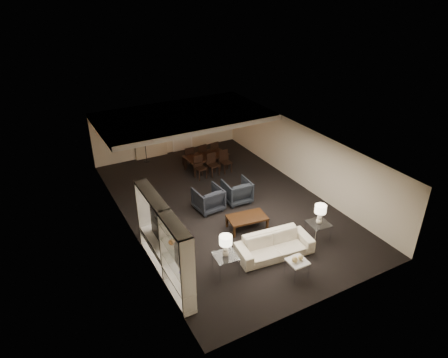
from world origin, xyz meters
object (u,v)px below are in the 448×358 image
television (155,231)px  vase_amber (172,242)px  vase_blue (182,271)px  chair_fl (188,156)px  armchair_left (208,199)px  armchair_right (237,191)px  table_lamp_left (226,246)px  dining_table (207,162)px  side_table_right (318,231)px  marble_table (297,268)px  chair_nm (213,165)px  sofa (274,245)px  pendant_light (191,126)px  chair_fr (212,151)px  side_table_left (226,264)px  table_lamp_right (320,214)px  coffee_table (247,222)px  chair_nl (201,168)px  chair_nr (226,162)px  floor_speaker (147,224)px  floor_lamp (145,143)px  chair_fm (200,154)px

television → vase_amber: bearing=178.8°
vase_blue → chair_fl: (3.50, 7.57, -0.66)m
armchair_left → vase_blue: 4.79m
armchair_right → table_lamp_left: bearing=58.3°
dining_table → television: bearing=-135.7°
side_table_right → marble_table: size_ratio=1.20×
chair_nm → sofa: bearing=-102.4°
pendant_light → table_lamp_left: pendant_light is taller
vase_amber → dining_table: 7.63m
chair_fr → television: bearing=42.9°
side_table_left → marble_table: side_table_left is taller
pendant_light → sofa: bearing=-92.9°
armchair_left → armchair_right: same height
table_lamp_right → vase_blue: (-4.97, -0.61, 0.21)m
coffee_table → armchair_left: armchair_left is taller
sofa → chair_fr: (1.43, 6.96, 0.14)m
coffee_table → marble_table: (0.00, -2.70, 0.04)m
vase_amber → chair_fl: vase_amber is taller
pendant_light → side_table_left: bearing=-106.7°
armchair_left → side_table_left: size_ratio=1.49×
side_table_right → chair_nl: (-1.47, 5.66, 0.18)m
pendant_light → coffee_table: (-0.34, -5.19, -1.69)m
side_table_left → chair_nr: (3.13, 5.66, 0.18)m
table_lamp_left → floor_speaker: 3.13m
armchair_right → marble_table: (-0.60, -4.40, -0.17)m
vase_blue → vase_amber: size_ratio=0.97×
chair_fr → side_table_left: bearing=58.9°
side_table_left → side_table_right: 3.40m
table_lamp_right → chair_nl: (-1.47, 5.66, -0.46)m
armchair_right → vase_amber: (-3.87, -3.28, 1.21)m
sofa → chair_nm: bearing=88.0°
table_lamp_left → marble_table: table_lamp_left is taller
sofa → dining_table: (0.83, 6.31, -0.02)m
sofa → coffee_table: size_ratio=1.82×
television → chair_nm: 5.90m
pendant_light → floor_lamp: size_ratio=0.28×
armchair_right → table_lamp_right: (1.10, -3.30, 0.50)m
television → chair_nl: bearing=-39.4°
table_lamp_left → dining_table: table_lamp_left is taller
side_table_left → chair_fl: bearing=74.5°
side_table_right → table_lamp_right: table_lamp_right is taller
pendant_light → chair_nm: bearing=-66.7°
marble_table → chair_nr: 6.91m
armchair_left → chair_fm: size_ratio=1.00×
pendant_light → armchair_left: (-0.94, -3.49, -1.48)m
side_table_right → chair_nm: chair_nm is taller
side_table_right → television: (-4.94, 1.43, 0.79)m
side_table_left → floor_speaker: size_ratio=0.66×
table_lamp_left → table_lamp_right: same height
sofa → chair_fm: bearing=89.5°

